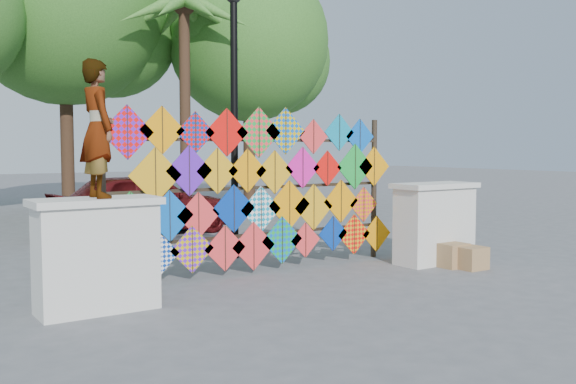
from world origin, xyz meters
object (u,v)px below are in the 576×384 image
object	(u,v)px
kite_rack	(262,189)
lamppost	(234,96)
vendor_woman	(98,129)
sedan	(144,203)

from	to	relation	value
kite_rack	lamppost	world-z (taller)	lamppost
vendor_woman	lamppost	xyz separation A→B (m)	(2.96, 2.20, 0.64)
vendor_woman	kite_rack	bearing A→B (deg)	-73.57
vendor_woman	lamppost	bearing A→B (deg)	-55.74
lamppost	vendor_woman	bearing A→B (deg)	-143.38
sedan	lamppost	bearing A→B (deg)	178.18
sedan	lamppost	distance (m)	4.13
kite_rack	lamppost	size ratio (longest dim) A/B	1.09
sedan	lamppost	world-z (taller)	lamppost
vendor_woman	sedan	size ratio (longest dim) A/B	0.39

